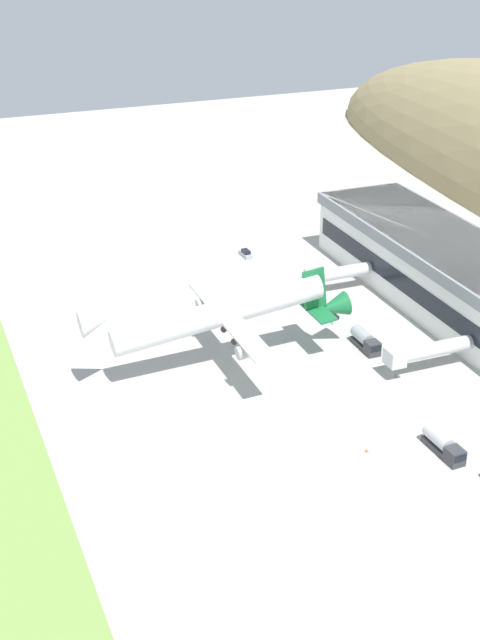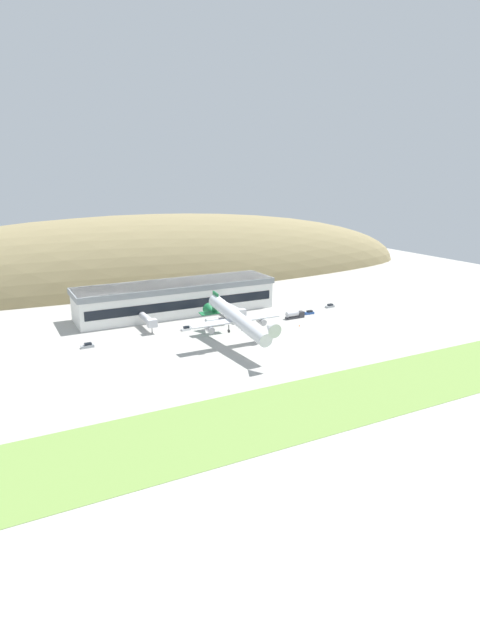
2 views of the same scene
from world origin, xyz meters
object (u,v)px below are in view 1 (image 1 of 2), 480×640
Objects in this scene: cargo_airplane at (224,314)px; box_truck at (365,341)px; jetway_0 at (335,274)px; jetway_1 at (425,351)px; service_car_1 at (246,254)px; fuel_truck at (443,445)px; traffic_cone_0 at (367,450)px; service_car_3 at (333,319)px; terminal_building at (460,278)px.

cargo_airplane reaches higher than box_truck.
jetway_0 and jetway_1 have the same top height.
service_car_1 is 81.98m from fuel_truck.
traffic_cone_0 is at bearing -8.81° from service_car_1.
box_truck is at bearing -14.52° from jetway_0.
service_car_3 is at bearing 108.08° from cargo_airplane.
cargo_airplane reaches higher than fuel_truck.
jetway_1 is at bearing 154.41° from fuel_truck.
terminal_building is at bearing 133.37° from jetway_1.
jetway_0 is 57.61m from traffic_cone_0.
jetway_1 is 2.16× the size of box_truck.
service_car_1 is (-24.31, -9.86, -3.30)m from jetway_0.
service_car_3 is at bearing -28.00° from jetway_0.
jetway_0 is 0.29× the size of cargo_airplane.
box_truck reaches higher than traffic_cone_0.
fuel_truck is at bearing 28.97° from cargo_airplane.
jetway_1 is at bearing 130.29° from traffic_cone_0.
jetway_0 is 1.88× the size of box_truck.
terminal_building is at bearing 93.42° from cargo_airplane.
terminal_building is at bearing 44.83° from jetway_0.
fuel_truck is 33.72m from box_truck.
jetway_0 is at bearing 178.20° from jetway_1.
cargo_airplane reaches higher than service_car_1.
jetway_1 is 28.34× the size of traffic_cone_0.
traffic_cone_0 is at bearing -28.38° from box_truck.
jetway_0 is at bearing 122.91° from cargo_airplane.
box_truck is at bearing 4.18° from service_car_1.
jetway_0 is (-17.80, -17.69, -3.47)m from terminal_building.
jetway_1 reaches higher than box_truck.
traffic_cone_0 is (77.48, -12.01, -0.41)m from service_car_1.
service_car_1 is at bearing 153.74° from cargo_airplane.
jetway_1 reaches higher than service_car_1.
box_truck is at bearing -155.16° from jetway_1.
traffic_cone_0 is (28.81, -15.57, -1.24)m from box_truck.
jetway_1 is at bearing 64.48° from cargo_airplane.
service_car_1 is at bearing -146.80° from terminal_building.
cargo_airplane reaches higher than service_car_3.
box_truck is (48.67, 3.55, 0.82)m from service_car_1.
service_car_3 is 45.48m from fuel_truck.
terminal_building is at bearing 77.61° from service_car_3.
cargo_airplane is 13.32× the size of service_car_3.
service_car_1 is 78.40m from traffic_cone_0.
jetway_0 reaches higher than box_truck.
service_car_1 is (-59.88, -8.75, -3.30)m from jetway_1.
service_car_3 is 0.48× the size of box_truck.
jetway_0 is 3.29× the size of service_car_1.
traffic_cone_0 is (53.17, -21.87, -3.71)m from jetway_0.
box_truck reaches higher than fuel_truck.
terminal_building reaches higher than traffic_cone_0.
jetway_0 is 24.68× the size of traffic_cone_0.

